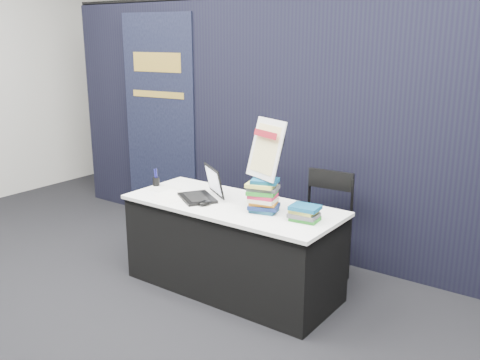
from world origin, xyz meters
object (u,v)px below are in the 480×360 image
laptop (201,191)px  pullup_banner (160,132)px  display_table (232,246)px  stacking_chair (320,222)px  book_stack_short (304,213)px  book_stack_tall (263,195)px  info_sign (266,150)px

laptop → pullup_banner: (-1.40, 0.98, 0.20)m
display_table → stacking_chair: (0.51, 0.58, 0.15)m
book_stack_short → book_stack_tall: bearing=-178.5°
display_table → pullup_banner: 2.05m
laptop → pullup_banner: size_ratio=0.19×
display_table → pullup_banner: pullup_banner is taller
stacking_chair → pullup_banner: bearing=166.3°
book_stack_tall → info_sign: (0.00, 0.03, 0.35)m
book_stack_short → pullup_banner: 2.58m
pullup_banner → stacking_chair: size_ratio=2.42×
laptop → book_stack_short: (0.98, 0.02, -0.00)m
laptop → stacking_chair: 1.05m
display_table → book_stack_tall: 0.60m
stacking_chair → book_stack_short: bearing=-78.3°
book_stack_tall → pullup_banner: 2.25m
display_table → pullup_banner: size_ratio=0.78×
pullup_banner → stacking_chair: pullup_banner is taller
info_sign → pullup_banner: size_ratio=0.20×
book_stack_short → info_sign: (-0.36, 0.02, 0.43)m
book_stack_short → pullup_banner: size_ratio=0.10×
display_table → laptop: size_ratio=4.05×
book_stack_tall → stacking_chair: size_ratio=0.27×
pullup_banner → stacking_chair: 2.30m
info_sign → pullup_banner: (-2.02, 0.94, -0.22)m
book_stack_tall → display_table: bearing=175.7°
laptop → book_stack_tall: size_ratio=1.71×
book_stack_short → stacking_chair: bearing=105.9°
laptop → stacking_chair: size_ratio=0.47×
info_sign → display_table: bearing=-158.5°
display_table → laptop: laptop is taller
stacking_chair → laptop: bearing=-147.3°
display_table → info_sign: size_ratio=3.86×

